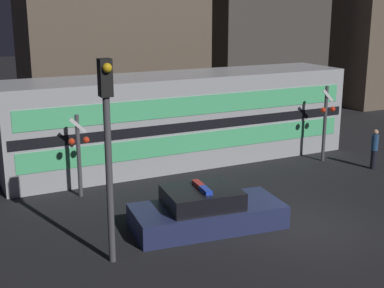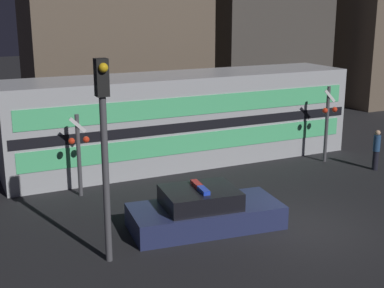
# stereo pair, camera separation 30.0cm
# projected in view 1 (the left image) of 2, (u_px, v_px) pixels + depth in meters

# --- Properties ---
(ground_plane) EXTENTS (120.00, 120.00, 0.00)m
(ground_plane) POSITION_uv_depth(u_px,v_px,m) (305.00, 227.00, 15.88)
(ground_plane) COLOR black
(train) EXTENTS (14.49, 2.96, 3.68)m
(train) POSITION_uv_depth(u_px,v_px,m) (181.00, 119.00, 22.06)
(train) COLOR #B7BABF
(train) RESTS_ON ground_plane
(police_car) EXTENTS (4.65, 2.42, 1.33)m
(police_car) POSITION_uv_depth(u_px,v_px,m) (206.00, 211.00, 15.79)
(police_car) COLOR navy
(police_car) RESTS_ON ground_plane
(pedestrian) EXTENTS (0.27, 0.27, 1.63)m
(pedestrian) POSITION_uv_depth(u_px,v_px,m) (374.00, 149.00, 21.33)
(pedestrian) COLOR black
(pedestrian) RESTS_ON ground_plane
(crossing_signal_near) EXTENTS (0.72, 0.32, 3.19)m
(crossing_signal_near) POSITION_uv_depth(u_px,v_px,m) (326.00, 120.00, 22.16)
(crossing_signal_near) COLOR #4C4C51
(crossing_signal_near) RESTS_ON ground_plane
(crossing_signal_far) EXTENTS (0.72, 0.32, 2.87)m
(crossing_signal_far) POSITION_uv_depth(u_px,v_px,m) (79.00, 151.00, 18.02)
(crossing_signal_far) COLOR #4C4C51
(crossing_signal_far) RESTS_ON ground_plane
(traffic_light_corner) EXTENTS (0.30, 0.46, 5.20)m
(traffic_light_corner) POSITION_uv_depth(u_px,v_px,m) (108.00, 139.00, 12.97)
(traffic_light_corner) COLOR #4C4C51
(traffic_light_corner) RESTS_ON ground_plane
(building_left) EXTENTS (9.45, 4.73, 10.39)m
(building_left) POSITION_uv_depth(u_px,v_px,m) (112.00, 28.00, 28.26)
(building_left) COLOR brown
(building_left) RESTS_ON ground_plane
(building_center) EXTENTS (7.15, 4.88, 10.86)m
(building_center) POSITION_uv_depth(u_px,v_px,m) (259.00, 21.00, 32.86)
(building_center) COLOR #47423D
(building_center) RESTS_ON ground_plane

